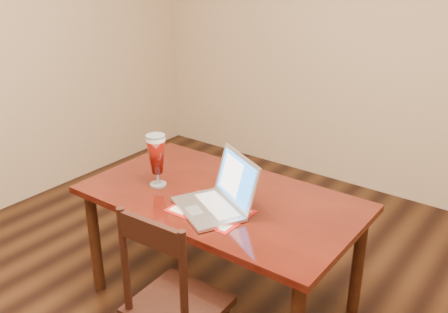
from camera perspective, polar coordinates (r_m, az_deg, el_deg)
The scene contains 2 objects.
dining_table at distance 2.62m, azimuth -0.67°, elevation -5.77°, with size 1.44×0.82×0.96m.
dining_chair at distance 2.28m, azimuth -5.80°, elevation -16.44°, with size 0.40×0.39×0.91m.
Camera 1 is at (1.15, -1.21, 1.87)m, focal length 40.00 mm.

